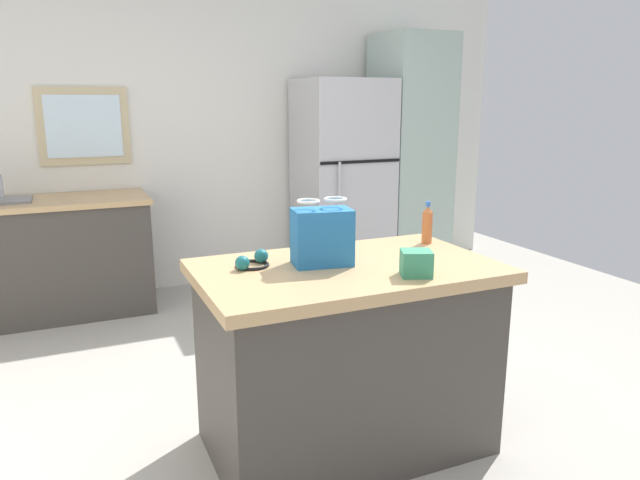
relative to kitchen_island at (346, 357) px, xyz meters
The scene contains 10 objects.
ground 0.51m from the kitchen_island, 64.05° to the left, with size 6.80×6.80×0.00m, color #ADA89E.
back_wall 2.98m from the kitchen_island, 88.11° to the left, with size 5.66×0.13×2.58m.
kitchen_island is the anchor object (origin of this frame).
refrigerator 2.73m from the kitchen_island, 64.60° to the left, with size 0.75×0.73×1.78m.
tall_cabinet 3.12m from the kitchen_island, 52.84° to the left, with size 0.59×0.65×2.17m.
sink_counter 2.80m from the kitchen_island, 118.04° to the left, with size 1.56×0.66×1.08m.
shopping_bag 0.58m from the kitchen_island, 148.22° to the left, with size 0.28×0.20×0.30m.
small_box 0.59m from the kitchen_island, 53.43° to the right, with size 0.13×0.11×0.11m, color #388E66.
bottle 0.80m from the kitchen_island, 20.54° to the left, with size 0.05×0.05×0.22m.
ear_defenders 0.62m from the kitchen_island, 158.71° to the left, with size 0.21×0.21×0.06m.
Camera 1 is at (-1.24, -2.48, 1.60)m, focal length 33.11 mm.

